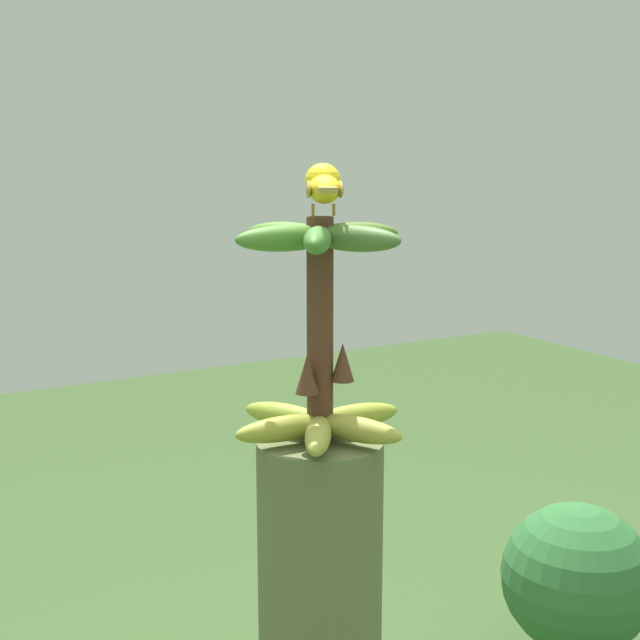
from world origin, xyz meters
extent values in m
cylinder|color=#4C2D1E|center=(0.00, 0.00, 1.08)|extent=(0.04, 0.04, 0.35)
ellipsoid|color=#8EA340|center=(0.03, 0.05, 0.93)|extent=(0.12, 0.16, 0.04)
ellipsoid|color=#8CA133|center=(-0.03, 0.06, 0.93)|extent=(0.11, 0.16, 0.04)
ellipsoid|color=olive|center=(-0.06, 0.00, 0.93)|extent=(0.16, 0.05, 0.04)
ellipsoid|color=#979A3B|center=(-0.03, -0.05, 0.93)|extent=(0.12, 0.16, 0.04)
ellipsoid|color=#9B9A3A|center=(0.03, -0.06, 0.93)|extent=(0.11, 0.16, 0.04)
ellipsoid|color=olive|center=(0.06, 0.00, 0.93)|extent=(0.16, 0.05, 0.04)
ellipsoid|color=#4C7D2C|center=(-0.03, 0.05, 1.22)|extent=(0.11, 0.16, 0.04)
ellipsoid|color=#487E2C|center=(-0.06, 0.00, 1.22)|extent=(0.16, 0.05, 0.04)
ellipsoid|color=#40772E|center=(-0.03, -0.05, 1.22)|extent=(0.12, 0.15, 0.04)
ellipsoid|color=#466C30|center=(0.03, -0.05, 1.22)|extent=(0.11, 0.16, 0.04)
ellipsoid|color=#4C6C28|center=(0.06, 0.00, 1.22)|extent=(0.16, 0.05, 0.04)
ellipsoid|color=#4B7234|center=(0.03, 0.05, 1.22)|extent=(0.12, 0.15, 0.04)
cone|color=#4C2D1E|center=(-0.03, -0.02, 1.02)|extent=(0.04, 0.04, 0.06)
cone|color=#4C2D1E|center=(0.03, -0.02, 1.03)|extent=(0.04, 0.04, 0.06)
cylinder|color=#C68933|center=(0.03, 0.01, 1.26)|extent=(0.00, 0.01, 0.02)
cylinder|color=#C68933|center=(0.00, 0.02, 1.26)|extent=(0.01, 0.00, 0.02)
ellipsoid|color=yellow|center=(0.02, 0.01, 1.29)|extent=(0.09, 0.11, 0.04)
ellipsoid|color=olive|center=(0.04, 0.00, 1.29)|extent=(0.04, 0.07, 0.03)
ellipsoid|color=olive|center=(-0.01, 0.02, 1.29)|extent=(0.04, 0.07, 0.03)
cube|color=olive|center=(-0.02, -0.06, 1.29)|extent=(0.06, 0.08, 0.01)
sphere|color=yellow|center=(0.04, 0.05, 1.30)|extent=(0.06, 0.06, 0.06)
sphere|color=black|center=(0.02, 0.07, 1.31)|extent=(0.01, 0.01, 0.01)
cone|color=orange|center=(0.05, 0.09, 1.30)|extent=(0.03, 0.03, 0.02)
sphere|color=#2D6633|center=(0.94, 0.32, 0.29)|extent=(0.38, 0.38, 0.38)
camera|label=1|loc=(-0.66, -1.13, 1.34)|focal=48.81mm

